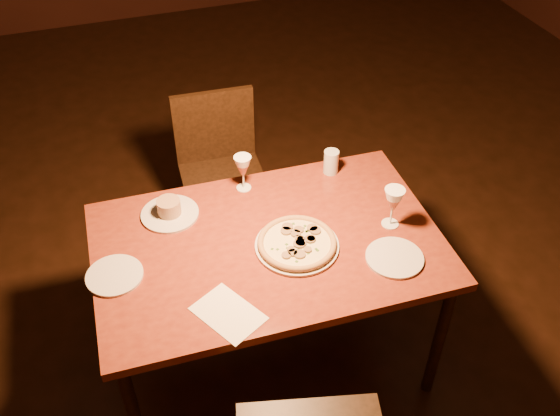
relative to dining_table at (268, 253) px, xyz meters
name	(u,v)px	position (x,y,z in m)	size (l,w,h in m)	color
floor	(300,300)	(0.23, 0.25, -0.63)	(7.00, 7.00, 0.00)	black
dining_table	(268,253)	(0.00, 0.00, 0.00)	(1.32, 0.88, 0.69)	maroon
chair_far	(221,168)	(0.01, 0.80, -0.17)	(0.42, 0.42, 0.82)	black
pizza_plate	(297,243)	(0.09, -0.06, 0.08)	(0.31, 0.31, 0.03)	silver
ramekin_saucer	(169,210)	(-0.32, 0.27, 0.08)	(0.23, 0.23, 0.07)	silver
wine_glass_far	(243,173)	(0.01, 0.34, 0.14)	(0.07, 0.07, 0.16)	#A95D46
wine_glass_right	(392,207)	(0.48, -0.06, 0.15)	(0.08, 0.08, 0.17)	#A95D46
water_tumbler	(331,162)	(0.39, 0.32, 0.11)	(0.06, 0.06, 0.11)	silver
side_plate_left	(115,275)	(-0.57, 0.01, 0.07)	(0.20, 0.20, 0.01)	silver
side_plate_near	(395,258)	(0.41, -0.23, 0.07)	(0.21, 0.21, 0.01)	silver
menu_card	(228,313)	(-0.23, -0.28, 0.06)	(0.16, 0.23, 0.00)	white
pendant_light	(264,24)	(0.00, 0.00, 0.92)	(0.12, 0.12, 0.12)	#FF9547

